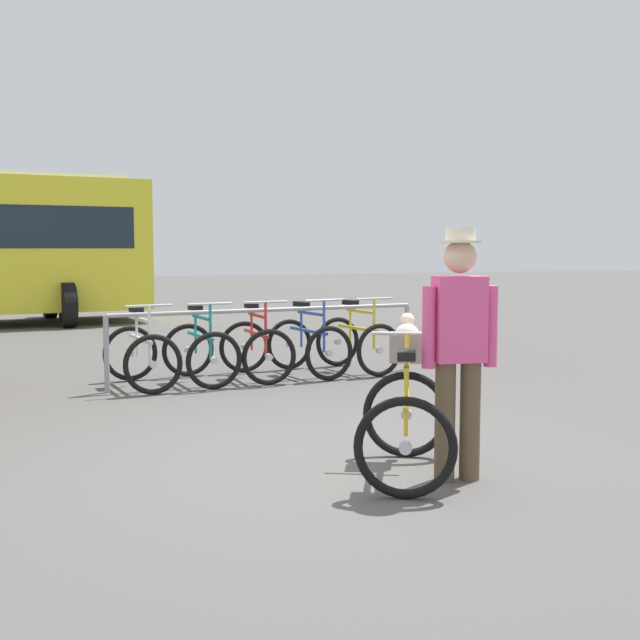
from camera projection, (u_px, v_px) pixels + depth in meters
The scene contains 9 objects.
ground_plane at pixel (330, 462), 5.91m from camera, with size 80.00×80.00×0.00m, color #514F4C.
bike_rack_rail at pixel (269, 324), 9.51m from camera, with size 3.90×0.36×0.88m.
racked_bike_white at pixel (141, 355), 9.06m from camera, with size 0.77×1.18×0.98m.
racked_bike_teal at pixel (200, 352), 9.36m from camera, with size 0.75×1.17×0.98m.
racked_bike_red at pixel (256, 349), 9.66m from camera, with size 0.67×1.11×0.97m.
racked_bike_blue at pixel (308, 346), 9.96m from camera, with size 0.83×1.19×0.97m.
racked_bike_yellow at pixel (358, 343), 10.26m from camera, with size 0.81×1.17×0.97m.
featured_bicycle at pixel (406, 404), 5.63m from camera, with size 1.08×1.26×1.09m.
person_with_featured_bike at pixel (459, 343), 5.38m from camera, with size 0.52×0.32×1.72m.
Camera 1 is at (-2.15, -5.37, 1.59)m, focal length 44.64 mm.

